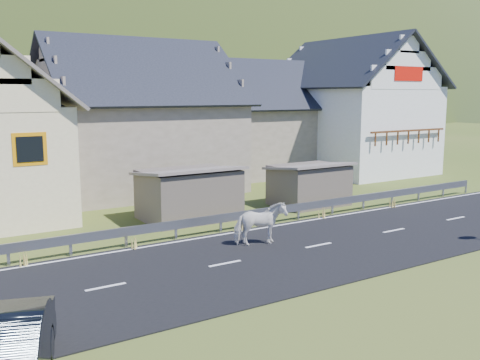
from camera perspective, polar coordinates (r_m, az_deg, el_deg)
ground at (r=19.97m, az=8.36°, el=-7.01°), size 160.00×160.00×0.00m
road at (r=19.97m, az=8.37°, el=-6.96°), size 60.00×7.00×0.04m
lane_markings at (r=19.96m, az=8.37°, el=-6.89°), size 60.00×6.60×0.01m
guardrail at (r=22.65m, az=2.31°, el=-3.52°), size 28.10×0.09×0.75m
shed_left at (r=23.92m, az=-5.49°, el=-1.56°), size 4.30×3.30×2.40m
shed_right at (r=27.06m, az=7.36°, el=-0.55°), size 3.80×2.90×2.20m
house_stone_a at (r=31.69m, az=-11.00°, el=7.37°), size 10.80×9.80×8.90m
house_stone_b at (r=38.20m, az=2.08°, el=7.21°), size 9.80×8.80×8.10m
house_white at (r=39.66m, az=11.83°, el=8.29°), size 8.80×10.80×9.70m
horse at (r=19.65m, az=2.16°, el=-4.67°), size 1.27×2.03×1.59m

